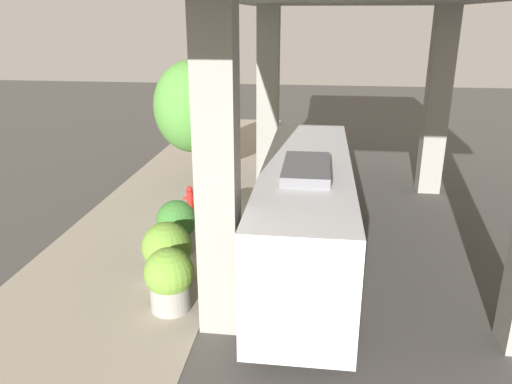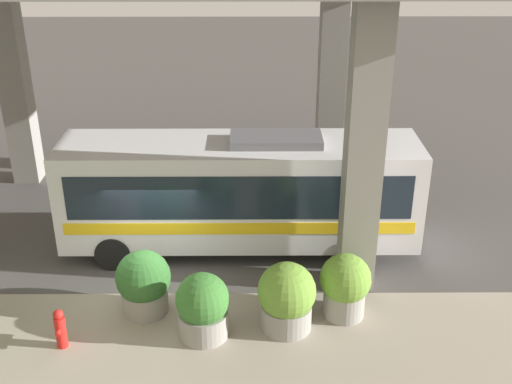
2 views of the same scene
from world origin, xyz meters
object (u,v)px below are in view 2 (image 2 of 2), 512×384
(bus, at_px, (240,189))
(planter_extra, at_px, (203,307))
(planter_middle, at_px, (287,298))
(fire_hydrant, at_px, (60,329))
(planter_front, at_px, (144,283))
(planter_back, at_px, (345,285))

(bus, distance_m, planter_extra, 4.36)
(planter_middle, height_order, planter_extra, planter_middle)
(fire_hydrant, height_order, planter_front, planter_front)
(planter_middle, bearing_deg, bus, 16.87)
(fire_hydrant, height_order, planter_extra, planter_extra)
(planter_back, bearing_deg, planter_middle, 108.85)
(planter_middle, bearing_deg, planter_front, 78.96)
(bus, xyz_separation_m, planter_extra, (-4.13, 0.82, -1.13))
(fire_hydrant, height_order, planter_middle, planter_middle)
(planter_front, distance_m, planter_back, 5.00)
(fire_hydrant, distance_m, planter_front, 2.26)
(fire_hydrant, bearing_deg, planter_extra, -82.73)
(fire_hydrant, relative_size, planter_extra, 0.62)
(planter_middle, height_order, planter_back, planter_middle)
(planter_front, relative_size, planter_extra, 1.02)
(planter_front, xyz_separation_m, planter_middle, (-0.69, -3.53, 0.02))
(bus, bearing_deg, planter_back, -141.78)
(fire_hydrant, height_order, planter_back, planter_back)
(planter_back, xyz_separation_m, planter_extra, (-0.78, 3.46, -0.06))
(planter_middle, relative_size, planter_back, 1.03)
(bus, relative_size, planter_front, 5.94)
(bus, height_order, planter_back, bus)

